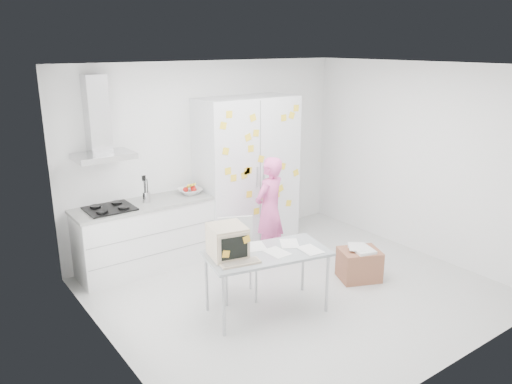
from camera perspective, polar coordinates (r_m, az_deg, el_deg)
floor at (r=6.30m, az=4.53°, el=-11.23°), size 4.50×4.00×0.02m
walls at (r=6.33m, az=0.59°, el=2.20°), size 4.52×4.01×2.70m
ceiling at (r=5.58m, az=5.18°, el=14.22°), size 4.50×4.00×0.02m
counter_run at (r=6.85m, az=-12.52°, el=-4.79°), size 1.84×0.63×1.28m
range_hood at (r=6.44m, az=-17.54°, el=7.20°), size 0.70×0.48×1.01m
tall_cabinet at (r=7.40m, az=-1.01°, el=2.33°), size 1.50×0.68×2.20m
person at (r=6.85m, az=1.54°, el=-2.02°), size 0.62×0.50×1.48m
desk at (r=5.42m, az=-1.55°, el=-6.34°), size 1.46×0.95×1.07m
chair at (r=5.97m, az=-2.13°, el=-6.97°), size 0.57×0.57×0.95m
cardboard_box at (r=6.61m, az=11.72°, el=-8.06°), size 0.62×0.56×0.44m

